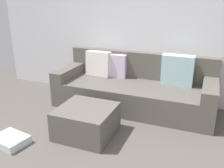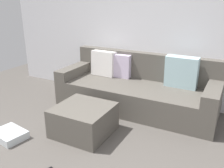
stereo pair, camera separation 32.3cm
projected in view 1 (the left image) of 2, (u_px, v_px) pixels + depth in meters
The scene contains 4 objects.
wall_back at pixel (147, 20), 3.99m from camera, with size 5.70×0.10×2.71m, color silver.
couch_sectional at pixel (134, 88), 3.98m from camera, with size 2.49×0.92×0.88m.
ottoman at pixel (86, 121), 3.17m from camera, with size 0.70×0.68×0.38m, color #59544C.
storage_bin at pixel (10, 140), 3.00m from camera, with size 0.41×0.31×0.10m, color silver.
Camera 1 is at (1.02, -1.58, 1.71)m, focal length 39.34 mm.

